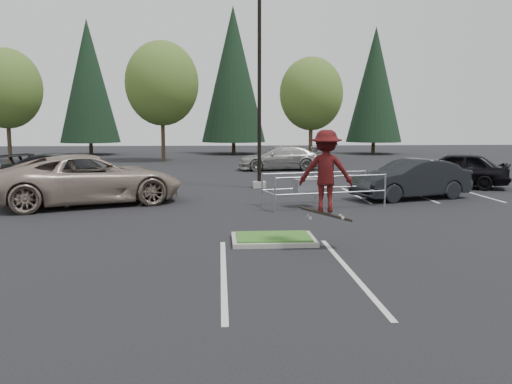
{
  "coord_description": "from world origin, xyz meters",
  "views": [
    {
      "loc": [
        -1.41,
        -14.1,
        3.17
      ],
      "look_at": [
        -0.36,
        1.5,
        1.15
      ],
      "focal_mm": 38.0,
      "sensor_mm": 36.0,
      "label": 1
    }
  ],
  "objects": [
    {
      "name": "conif_c",
      "position": [
        14.0,
        39.5,
        6.85
      ],
      "size": [
        5.5,
        5.5,
        12.5
      ],
      "color": "#38281C",
      "rests_on": "ground"
    },
    {
      "name": "cart_corral",
      "position": [
        2.01,
        5.92,
        0.79
      ],
      "size": [
        4.69,
        2.55,
        1.26
      ],
      "rotation": [
        0.0,
        0.0,
        0.23
      ],
      "color": "#92949A",
      "rests_on": "ground"
    },
    {
      "name": "grass_median",
      "position": [
        0.0,
        0.0,
        0.08
      ],
      "size": [
        2.2,
        1.6,
        0.16
      ],
      "color": "#9D9A92",
      "rests_on": "ground"
    },
    {
      "name": "skateboarder",
      "position": [
        1.2,
        -1.0,
        1.96
      ],
      "size": [
        1.43,
        1.0,
        2.28
      ],
      "rotation": [
        0.0,
        0.0,
        2.94
      ],
      "color": "black",
      "rests_on": "ground"
    },
    {
      "name": "decid_a",
      "position": [
        -18.01,
        30.03,
        5.58
      ],
      "size": [
        5.44,
        5.44,
        8.91
      ],
      "color": "#38281C",
      "rests_on": "ground"
    },
    {
      "name": "car_far_silver",
      "position": [
        2.6,
        21.67,
        0.8
      ],
      "size": [
        5.69,
        2.73,
        1.6
      ],
      "primitive_type": "imported",
      "rotation": [
        0.0,
        0.0,
        4.8
      ],
      "color": "#A4A49F",
      "rests_on": "ground"
    },
    {
      "name": "car_l_black",
      "position": [
        -8.07,
        9.75,
        0.9
      ],
      "size": [
        6.7,
        4.75,
        1.8
      ],
      "primitive_type": "imported",
      "rotation": [
        0.0,
        0.0,
        1.17
      ],
      "color": "black",
      "rests_on": "ground"
    },
    {
      "name": "car_r_charc",
      "position": [
        6.5,
        7.74,
        0.82
      ],
      "size": [
        5.3,
        3.2,
        1.65
      ],
      "primitive_type": "imported",
      "rotation": [
        0.0,
        0.0,
        5.03
      ],
      "color": "black",
      "rests_on": "ground"
    },
    {
      "name": "light_pole",
      "position": [
        0.5,
        12.0,
        4.56
      ],
      "size": [
        0.7,
        0.6,
        10.12
      ],
      "color": "#9D9A92",
      "rests_on": "ground"
    },
    {
      "name": "conif_a",
      "position": [
        -14.0,
        40.0,
        7.1
      ],
      "size": [
        5.72,
        5.72,
        13.0
      ],
      "color": "#38281C",
      "rests_on": "ground"
    },
    {
      "name": "car_r_black",
      "position": [
        10.0,
        11.5,
        0.87
      ],
      "size": [
        5.53,
        3.96,
        1.75
      ],
      "primitive_type": "imported",
      "rotation": [
        0.0,
        0.0,
        4.3
      ],
      "color": "black",
      "rests_on": "ground"
    },
    {
      "name": "conif_b",
      "position": [
        0.0,
        40.5,
        7.85
      ],
      "size": [
        6.38,
        6.38,
        14.5
      ],
      "color": "#38281C",
      "rests_on": "ground"
    },
    {
      "name": "ground",
      "position": [
        0.0,
        0.0,
        0.0
      ],
      "size": [
        120.0,
        120.0,
        0.0
      ],
      "primitive_type": "plane",
      "color": "black",
      "rests_on": "ground"
    },
    {
      "name": "decid_b",
      "position": [
        -6.01,
        30.53,
        6.04
      ],
      "size": [
        5.89,
        5.89,
        9.64
      ],
      "color": "#38281C",
      "rests_on": "ground"
    },
    {
      "name": "stall_lines",
      "position": [
        -1.35,
        6.02,
        0.0
      ],
      "size": [
        22.62,
        17.6,
        0.01
      ],
      "color": "silver",
      "rests_on": "ground"
    },
    {
      "name": "car_l_tan",
      "position": [
        -6.5,
        7.0,
        0.97
      ],
      "size": [
        7.7,
        5.62,
        1.94
      ],
      "primitive_type": "imported",
      "rotation": [
        0.0,
        0.0,
        1.96
      ],
      "color": "gray",
      "rests_on": "ground"
    },
    {
      "name": "decid_c",
      "position": [
        5.99,
        29.83,
        5.25
      ],
      "size": [
        5.12,
        5.12,
        8.38
      ],
      "color": "#38281C",
      "rests_on": "ground"
    }
  ]
}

